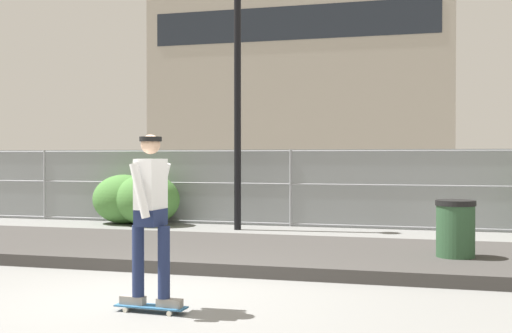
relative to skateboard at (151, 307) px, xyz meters
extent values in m
plane|color=slate|center=(-0.29, 0.44, -0.06)|extent=(120.00, 120.00, 0.00)
cube|color=#3D3A38|center=(-0.29, 3.81, 0.03)|extent=(16.93, 3.46, 0.18)
cube|color=#2D608C|center=(0.00, 0.00, 0.00)|extent=(0.81, 0.24, 0.02)
cylinder|color=silver|center=(0.26, 0.08, -0.03)|extent=(0.06, 0.03, 0.05)
cylinder|color=silver|center=(0.26, -0.10, -0.03)|extent=(0.06, 0.03, 0.05)
cylinder|color=silver|center=(-0.26, 0.10, -0.03)|extent=(0.06, 0.03, 0.05)
cylinder|color=silver|center=(-0.26, -0.08, -0.03)|extent=(0.06, 0.03, 0.05)
cube|color=#99999E|center=(0.26, -0.01, -0.01)|extent=(0.06, 0.14, 0.01)
cube|color=#99999E|center=(-0.26, 0.01, -0.01)|extent=(0.06, 0.14, 0.01)
cube|color=gray|center=(0.22, -0.01, 0.06)|extent=(0.28, 0.11, 0.09)
cube|color=gray|center=(-0.22, 0.01, 0.06)|extent=(0.28, 0.11, 0.09)
cylinder|color=#1E284C|center=(0.15, -0.01, 0.49)|extent=(0.13, 0.13, 0.77)
cylinder|color=#1E284C|center=(-0.15, 0.01, 0.49)|extent=(0.13, 0.13, 0.77)
cube|color=#1E284C|center=(0.00, 0.00, 0.97)|extent=(0.26, 0.35, 0.18)
cube|color=white|center=(0.00, 0.00, 1.33)|extent=(0.24, 0.39, 0.54)
cylinder|color=white|center=(0.01, 0.24, 1.27)|extent=(0.23, 0.10, 0.58)
cylinder|color=white|center=(-0.01, -0.24, 1.27)|extent=(0.23, 0.10, 0.58)
sphere|color=tan|center=(0.00, 0.00, 1.75)|extent=(0.21, 0.21, 0.21)
cylinder|color=black|center=(0.00, 0.00, 1.81)|extent=(0.24, 0.24, 0.05)
cylinder|color=gray|center=(-7.02, 8.65, 0.87)|extent=(0.06, 0.06, 1.85)
cylinder|color=gray|center=(-0.29, 8.65, 0.87)|extent=(0.06, 0.06, 1.85)
cylinder|color=gray|center=(-0.29, 8.65, 1.75)|extent=(26.94, 0.04, 0.04)
cylinder|color=gray|center=(-0.29, 8.65, 0.96)|extent=(26.94, 0.04, 0.04)
cylinder|color=gray|center=(-0.29, 8.65, 0.00)|extent=(26.94, 0.04, 0.04)
cube|color=gray|center=(-0.29, 8.65, 0.87)|extent=(26.94, 0.01, 1.85)
cylinder|color=black|center=(-1.32, 7.63, 3.03)|extent=(0.16, 0.16, 6.17)
cube|color=#474C54|center=(-3.77, 12.08, 0.61)|extent=(4.44, 1.91, 0.70)
cube|color=#23282D|center=(-3.97, 12.09, 1.28)|extent=(2.24, 1.65, 0.64)
cylinder|color=black|center=(-2.39, 12.90, 0.26)|extent=(0.65, 0.26, 0.64)
cylinder|color=black|center=(-2.43, 11.19, 0.26)|extent=(0.65, 0.26, 0.64)
cylinder|color=black|center=(-5.12, 12.97, 0.26)|extent=(0.65, 0.26, 0.64)
cylinder|color=black|center=(-5.16, 11.26, 0.26)|extent=(0.65, 0.26, 0.64)
cube|color=#B7BABF|center=(2.41, 11.82, 0.61)|extent=(4.55, 2.22, 0.70)
cube|color=#23282D|center=(2.21, 11.84, 1.28)|extent=(2.34, 1.80, 0.64)
cylinder|color=black|center=(3.85, 12.54, 0.26)|extent=(0.66, 0.30, 0.64)
cylinder|color=black|center=(3.68, 10.84, 0.26)|extent=(0.66, 0.30, 0.64)
cylinder|color=black|center=(1.13, 12.80, 0.26)|extent=(0.66, 0.30, 0.64)
cylinder|color=black|center=(0.97, 11.10, 0.26)|extent=(0.66, 0.30, 0.64)
cube|color=#9E9384|center=(-6.79, 46.94, 9.26)|extent=(23.23, 14.46, 18.63)
cube|color=#1E232B|center=(-6.79, 39.70, 11.49)|extent=(21.37, 0.04, 2.50)
ellipsoid|color=#477F38|center=(-4.45, 8.17, 0.56)|extent=(1.59, 1.30, 1.23)
ellipsoid|color=#477F38|center=(-3.73, 7.98, 0.57)|extent=(1.63, 1.33, 1.26)
cylinder|color=#2D5133|center=(3.29, 3.58, 0.42)|extent=(0.56, 0.56, 0.95)
cylinder|color=black|center=(3.29, 3.58, 0.93)|extent=(0.59, 0.59, 0.08)
camera|label=1|loc=(2.86, -6.28, 1.62)|focal=44.52mm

